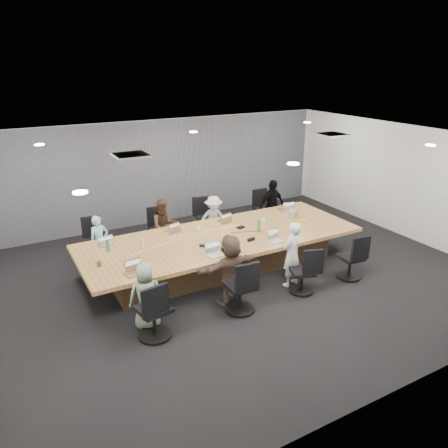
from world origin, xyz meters
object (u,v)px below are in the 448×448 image
person_3 (272,205)px  mug_brown (99,264)px  person_0 (100,242)px  laptop_3 (284,209)px  laptop_5 (216,255)px  chair_0 (97,244)px  bottle_green_left (108,246)px  person_2 (214,220)px  laptop_6 (276,241)px  laptop_1 (173,230)px  conference_table (222,251)px  bottle_clear (143,243)px  stapler (251,239)px  chair_1 (159,233)px  chair_5 (240,290)px  person_1 (164,226)px  chair_7 (350,261)px  laptop_4 (135,274)px  person_6 (292,254)px  canvas_bag (293,214)px  bottle_green_right (259,226)px  chair_6 (302,275)px  snack_packet (304,221)px  person_4 (146,296)px  person_5 (230,269)px  laptop_2 (224,220)px  chair_4 (154,314)px  chair_2 (207,221)px

person_3 → mug_brown: size_ratio=13.78×
person_0 → laptop_3: size_ratio=3.64×
person_0 → laptop_5: bearing=-62.0°
chair_0 → bottle_green_left: (-0.05, -1.31, 0.47)m
person_2 → laptop_6: bearing=-66.3°
person_3 → laptop_3: (0.00, -0.55, 0.06)m
laptop_1 → laptop_6: size_ratio=0.92×
conference_table → laptop_5: laptop_5 is taller
bottle_clear → stapler: (2.08, -0.74, -0.07)m
conference_table → chair_1: (-0.78, 1.70, -0.03)m
chair_5 → person_1: 3.07m
bottle_green_left → conference_table: bearing=-9.4°
chair_7 → stapler: stapler is taller
laptop_3 → laptop_5: size_ratio=0.95×
laptop_4 → bottle_green_left: bearing=88.0°
person_6 → canvas_bag: (1.24, 1.62, 0.15)m
conference_table → chair_5: size_ratio=7.09×
laptop_3 → bottle_green_left: size_ratio=1.34×
chair_1 → laptop_3: 3.17m
person_2 → bottle_green_right: 1.59m
chair_5 → chair_6: chair_5 is taller
laptop_4 → bottle_green_right: bottle_green_right is taller
stapler → canvas_bag: size_ratio=0.62×
chair_0 → snack_packet: snack_packet is taller
chair_6 → laptop_3: 2.89m
person_0 → stapler: bearing=-45.5°
person_4 → canvas_bag: bearing=-148.4°
chair_5 → person_3: size_ratio=0.62×
canvas_bag → mug_brown: bearing=-174.5°
bottle_green_right → stapler: (-0.41, -0.34, -0.10)m
laptop_5 → chair_6: bearing=-36.6°
chair_6 → person_5: bearing=-175.1°
person_3 → laptop_4: person_3 is taller
laptop_5 → bottle_green_left: (-1.77, 1.19, 0.11)m
chair_6 → laptop_2: (-0.33, 2.50, 0.38)m
person_4 → bottle_clear: 1.67m
person_4 → chair_4: bearing=100.8°
conference_table → bottle_green_left: (-2.33, 0.39, 0.46)m
person_4 → mug_brown: (-0.47, 1.16, 0.20)m
laptop_3 → chair_6: bearing=69.3°
laptop_3 → stapler: (-1.82, -1.32, 0.02)m
person_1 → person_2: (1.29, 0.00, -0.06)m
stapler → chair_0: bearing=133.3°
person_5 → mug_brown: size_ratio=13.60×
bottle_green_left → mug_brown: 0.66m
chair_0 → person_1: size_ratio=0.59×
person_0 → bottle_green_left: person_0 is taller
chair_0 → person_1: person_1 is taller
chair_6 → bottle_green_left: size_ratio=3.10×
chair_2 → laptop_2: 0.95m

